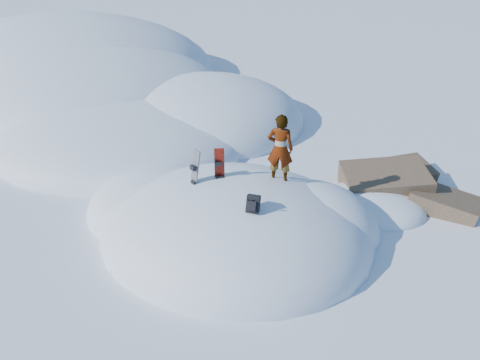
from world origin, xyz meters
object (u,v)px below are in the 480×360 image
(snowboard_dark, at_px, (194,177))
(snowboard_red, at_px, (219,172))
(person, at_px, (280,149))
(backpack, at_px, (253,204))

(snowboard_dark, bearing_deg, snowboard_red, 72.62)
(snowboard_red, height_order, person, person)
(backpack, bearing_deg, person, 83.17)
(backpack, xyz_separation_m, person, (0.22, 1.73, 0.63))
(snowboard_red, relative_size, backpack, 2.81)
(snowboard_red, relative_size, snowboard_dark, 0.96)
(snowboard_dark, bearing_deg, person, 63.65)
(snowboard_red, height_order, backpack, snowboard_red)
(snowboard_red, height_order, snowboard_dark, snowboard_red)
(person, bearing_deg, backpack, 79.70)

